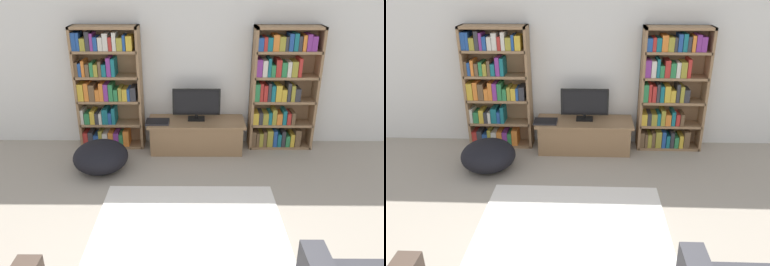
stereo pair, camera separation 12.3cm
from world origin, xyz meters
The scene contains 8 objects.
wall_back centered at (0.00, 4.23, 1.30)m, with size 8.80×0.06×2.60m.
bookshelf_left centered at (-1.20, 4.05, 0.88)m, with size 0.92×0.30×1.76m.
bookshelf_right centered at (1.28, 4.05, 0.88)m, with size 0.92×0.30×1.76m.
tv_stand centered at (0.08, 3.90, 0.23)m, with size 1.38×0.54×0.45m.
television centered at (0.08, 3.94, 0.70)m, with size 0.68×0.16×0.46m.
laptop centered at (-0.47, 3.82, 0.47)m, with size 0.33×0.25×0.03m.
area_rug centered at (0.00, 1.89, 0.01)m, with size 1.96×1.89×0.02m.
beanbag_ottoman centered at (-1.17, 3.25, 0.20)m, with size 0.71×0.71×0.40m, color black.
Camera 1 is at (0.05, -1.09, 2.45)m, focal length 35.00 mm.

